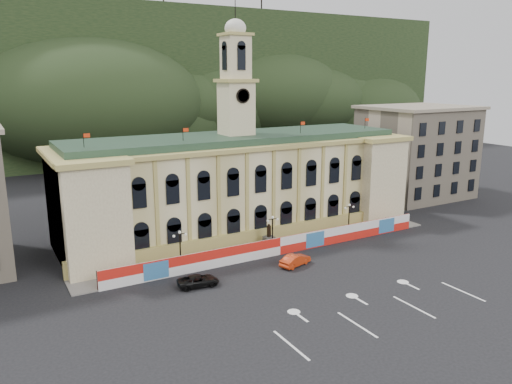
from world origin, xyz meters
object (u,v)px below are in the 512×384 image
lamp_center (273,230)px  red_sedan (295,260)px  black_suv (198,281)px  statue (269,241)px

lamp_center → red_sedan: lamp_center is taller
lamp_center → black_suv: size_ratio=0.99×
lamp_center → black_suv: (-14.24, -6.33, -2.38)m
lamp_center → red_sedan: 6.95m
statue → lamp_center: (0.00, -1.00, 1.89)m
red_sedan → black_suv: 13.78m
lamp_center → black_suv: 15.77m
black_suv → statue: bearing=-55.7°
statue → black_suv: size_ratio=0.71×
lamp_center → statue: bearing=90.0°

